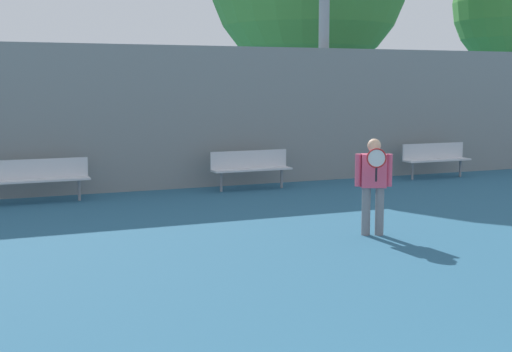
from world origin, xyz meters
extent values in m
cylinder|color=slate|center=(2.98, 7.44, 0.39)|extent=(0.14, 0.14, 0.78)
cylinder|color=slate|center=(3.18, 7.35, 0.39)|extent=(0.14, 0.14, 0.78)
cube|color=#DB4C6B|center=(3.08, 7.39, 1.05)|extent=(0.44, 0.34, 0.54)
cylinder|color=#DB4C6B|center=(2.85, 7.49, 1.06)|extent=(0.10, 0.10, 0.52)
cylinder|color=#DB4C6B|center=(3.31, 7.29, 1.06)|extent=(0.10, 0.10, 0.52)
sphere|color=#DBAD89|center=(3.08, 7.39, 1.46)|extent=(0.22, 0.22, 0.22)
cylinder|color=black|center=(2.97, 7.14, 1.03)|extent=(0.03, 0.03, 0.22)
torus|color=red|center=(2.97, 7.14, 1.28)|extent=(0.30, 0.15, 0.31)
cylinder|color=silver|center=(2.97, 7.14, 1.28)|extent=(0.25, 0.11, 0.27)
cube|color=silver|center=(-1.64, 12.65, 0.47)|extent=(2.18, 0.40, 0.04)
cylinder|color=gray|center=(-0.77, 12.65, 0.22)|extent=(0.06, 0.06, 0.45)
cube|color=silver|center=(-1.64, 12.83, 0.69)|extent=(2.18, 0.04, 0.40)
cube|color=silver|center=(8.26, 12.65, 0.47)|extent=(1.86, 0.40, 0.04)
cylinder|color=gray|center=(7.52, 12.65, 0.22)|extent=(0.06, 0.06, 0.45)
cylinder|color=gray|center=(9.01, 12.65, 0.22)|extent=(0.06, 0.06, 0.45)
cube|color=silver|center=(8.26, 12.83, 0.69)|extent=(1.86, 0.04, 0.40)
cube|color=silver|center=(3.13, 12.65, 0.47)|extent=(1.87, 0.40, 0.04)
cylinder|color=gray|center=(2.38, 12.65, 0.22)|extent=(0.06, 0.06, 0.45)
cylinder|color=gray|center=(3.88, 12.65, 0.22)|extent=(0.06, 0.06, 0.45)
cube|color=silver|center=(3.13, 12.83, 0.69)|extent=(1.87, 0.04, 0.40)
cylinder|color=#939399|center=(5.72, 14.11, 4.24)|extent=(0.27, 0.27, 8.49)
cube|color=gray|center=(0.00, 13.47, 1.64)|extent=(34.51, 0.06, 3.28)
cylinder|color=brown|center=(7.21, 18.01, 1.62)|extent=(0.48, 0.48, 3.25)
camera|label=1|loc=(-3.00, -2.31, 2.46)|focal=50.00mm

